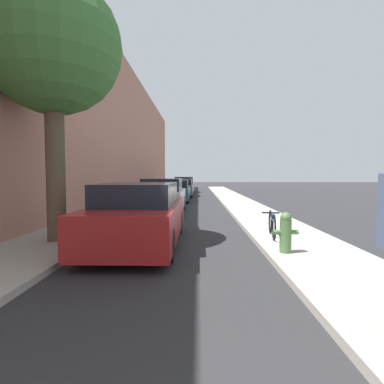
% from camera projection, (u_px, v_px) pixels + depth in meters
% --- Properties ---
extents(ground_plane, '(120.00, 120.00, 0.00)m').
position_uv_depth(ground_plane, '(187.00, 208.00, 15.32)').
color(ground_plane, '#28282B').
extents(sidewalk_left, '(2.00, 52.00, 0.12)m').
position_uv_depth(sidewalk_left, '(129.00, 207.00, 15.38)').
color(sidewalk_left, '#9E998E').
rests_on(sidewalk_left, ground).
extents(sidewalk_right, '(2.00, 52.00, 0.12)m').
position_uv_depth(sidewalk_right, '(246.00, 207.00, 15.26)').
color(sidewalk_right, '#9E998E').
rests_on(sidewalk_right, ground).
extents(building_facade_left, '(0.70, 52.00, 8.80)m').
position_uv_depth(building_facade_left, '(101.00, 119.00, 15.17)').
color(building_facade_left, tan).
rests_on(building_facade_left, ground).
extents(parked_car_red, '(1.82, 4.69, 1.46)m').
position_uv_depth(parked_car_red, '(140.00, 215.00, 7.26)').
color(parked_car_red, black).
rests_on(parked_car_red, ground).
extents(parked_car_white, '(1.76, 4.32, 1.50)m').
position_uv_depth(parked_car_white, '(163.00, 197.00, 13.42)').
color(parked_car_white, black).
rests_on(parked_car_white, ground).
extents(parked_car_teal, '(1.71, 4.12, 1.35)m').
position_uv_depth(parked_car_teal, '(176.00, 191.00, 19.28)').
color(parked_car_teal, black).
rests_on(parked_car_teal, ground).
extents(parked_car_grey, '(1.84, 4.52, 1.36)m').
position_uv_depth(parked_car_grey, '(181.00, 188.00, 24.25)').
color(parked_car_grey, black).
rests_on(parked_car_grey, ground).
extents(parked_car_champagne, '(1.90, 4.68, 1.48)m').
position_uv_depth(parked_car_champagne, '(184.00, 185.00, 29.72)').
color(parked_car_champagne, black).
rests_on(parked_car_champagne, ground).
extents(street_tree_near, '(3.10, 3.10, 6.01)m').
position_uv_depth(street_tree_near, '(53.00, 48.00, 6.98)').
color(street_tree_near, brown).
rests_on(street_tree_near, sidewalk_left).
extents(fire_hydrant, '(0.49, 0.23, 0.80)m').
position_uv_depth(fire_hydrant, '(286.00, 232.00, 6.04)').
color(fire_hydrant, '#47703D').
rests_on(fire_hydrant, sidewalk_right).
extents(bicycle, '(0.44, 1.48, 0.61)m').
position_uv_depth(bicycle, '(272.00, 224.00, 7.63)').
color(bicycle, black).
rests_on(bicycle, sidewalk_right).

